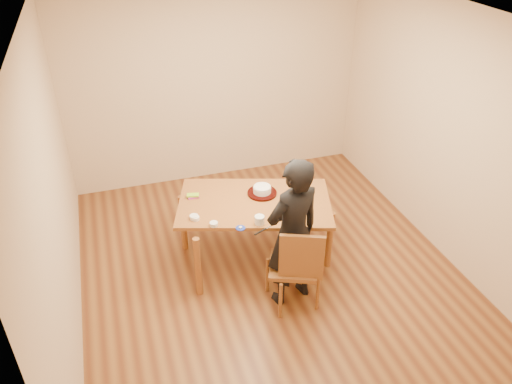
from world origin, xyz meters
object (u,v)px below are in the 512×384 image
object	(u,v)px
dining_chair	(293,265)
cake	(262,190)
cake_plate	(262,193)
person	(293,234)
dining_table	(255,203)

from	to	relation	value
dining_chair	cake	distance (m)	0.96
cake_plate	person	size ratio (longest dim) A/B	0.20
dining_chair	person	bearing A→B (deg)	112.74
cake_plate	person	distance (m)	0.85
dining_table	person	world-z (taller)	person
cake_plate	cake	world-z (taller)	cake
dining_table	cake	world-z (taller)	cake
dining_chair	cake_plate	xyz separation A→B (m)	(-0.03, 0.89, 0.31)
cake	person	world-z (taller)	person
dining_table	dining_chair	bearing A→B (deg)	-61.27
dining_table	dining_chair	xyz separation A→B (m)	(0.15, -0.78, -0.28)
cake_plate	cake	bearing A→B (deg)	-104.04
cake	person	size ratio (longest dim) A/B	0.12
dining_chair	cake_plate	size ratio (longest dim) A/B	1.42
dining_chair	person	size ratio (longest dim) A/B	0.28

